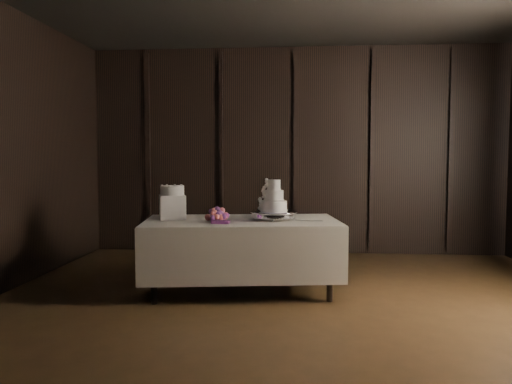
% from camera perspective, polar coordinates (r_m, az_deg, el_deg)
% --- Properties ---
extents(room, '(6.08, 7.08, 3.08)m').
position_cam_1_polar(room, '(3.84, 4.27, 5.38)').
color(room, black).
rests_on(room, ground).
extents(display_table, '(2.11, 1.30, 0.76)m').
position_cam_1_polar(display_table, '(5.21, -1.65, -6.95)').
color(display_table, beige).
rests_on(display_table, ground).
extents(cake_stand, '(0.61, 0.61, 0.09)m').
position_cam_1_polar(cake_stand, '(5.15, 2.05, -2.71)').
color(cake_stand, silver).
rests_on(cake_stand, display_table).
extents(wedding_cake, '(0.31, 0.27, 0.32)m').
position_cam_1_polar(wedding_cake, '(5.12, 1.78, -0.80)').
color(wedding_cake, white).
rests_on(wedding_cake, cake_stand).
extents(bouquet, '(0.30, 0.40, 0.18)m').
position_cam_1_polar(bouquet, '(5.01, -4.43, -2.72)').
color(bouquet, '#C15257').
rests_on(bouquet, display_table).
extents(box_pedestal, '(0.33, 0.33, 0.25)m').
position_cam_1_polar(box_pedestal, '(5.30, -9.53, -1.71)').
color(box_pedestal, white).
rests_on(box_pedestal, display_table).
extents(small_cake, '(0.32, 0.32, 0.10)m').
position_cam_1_polar(small_cake, '(5.29, -9.55, 0.17)').
color(small_cake, white).
rests_on(small_cake, box_pedestal).
extents(cake_knife, '(0.36, 0.13, 0.01)m').
position_cam_1_polar(cake_knife, '(5.08, 5.11, -3.27)').
color(cake_knife, silver).
rests_on(cake_knife, display_table).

